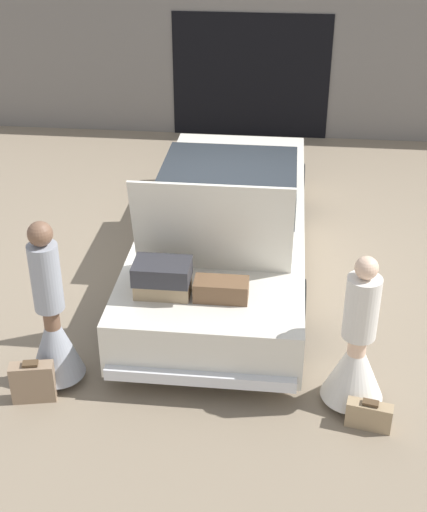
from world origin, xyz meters
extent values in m
plane|color=#7F705B|center=(0.00, 0.00, 0.00)|extent=(40.00, 40.00, 0.00)
cube|color=slate|center=(0.00, 4.83, 1.40)|extent=(12.00, 0.12, 2.80)
cube|color=black|center=(0.00, 4.76, 1.10)|extent=(2.80, 0.02, 2.20)
cube|color=silver|center=(0.00, 0.00, 0.47)|extent=(1.91, 5.24, 0.59)
cube|color=#1E2328|center=(0.00, 0.31, 0.97)|extent=(1.68, 1.68, 0.41)
cylinder|color=black|center=(-0.89, 1.63, 0.36)|extent=(0.18, 0.72, 0.72)
cylinder|color=black|center=(0.89, 1.63, 0.36)|extent=(0.18, 0.72, 0.72)
cylinder|color=black|center=(-0.89, -1.57, 0.36)|extent=(0.18, 0.72, 0.72)
cylinder|color=black|center=(0.89, -1.57, 0.36)|extent=(0.18, 0.72, 0.72)
cube|color=silver|center=(0.00, -2.66, 0.28)|extent=(1.82, 0.10, 0.12)
cube|color=silver|center=(0.00, -1.57, 1.30)|extent=(1.63, 0.29, 1.08)
cube|color=#9E8460|center=(-0.44, -2.01, 0.85)|extent=(0.55, 0.28, 0.17)
cube|color=brown|center=(0.14, -2.01, 0.87)|extent=(0.53, 0.26, 0.20)
cube|color=#2D2D33|center=(-0.44, -2.01, 1.04)|extent=(0.55, 0.38, 0.19)
cylinder|color=brown|center=(-1.43, -2.48, 0.43)|extent=(0.15, 0.15, 0.85)
cone|color=#9399A3|center=(-1.43, -2.48, 0.47)|extent=(0.53, 0.53, 0.77)
cylinder|color=#9399A3|center=(-1.43, -2.48, 1.19)|extent=(0.28, 0.28, 0.67)
sphere|color=brown|center=(-1.43, -2.48, 1.64)|extent=(0.23, 0.23, 0.23)
cylinder|color=beige|center=(1.43, -2.49, 0.38)|extent=(0.17, 0.17, 0.77)
cone|color=silver|center=(1.43, -2.49, 0.42)|extent=(0.59, 0.59, 0.69)
cylinder|color=silver|center=(1.43, -2.49, 1.07)|extent=(0.31, 0.31, 0.61)
sphere|color=beige|center=(1.43, -2.49, 1.48)|extent=(0.21, 0.21, 0.21)
cube|color=#8C7259|center=(-1.58, -2.79, 0.20)|extent=(0.43, 0.23, 0.41)
cube|color=#4C3823|center=(-1.58, -2.79, 0.43)|extent=(0.16, 0.12, 0.02)
cube|color=#9E8460|center=(1.57, -2.83, 0.13)|extent=(0.43, 0.21, 0.26)
cube|color=#4C3823|center=(1.57, -2.83, 0.28)|extent=(0.16, 0.11, 0.02)
camera|label=1|loc=(0.69, -7.86, 4.58)|focal=50.00mm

